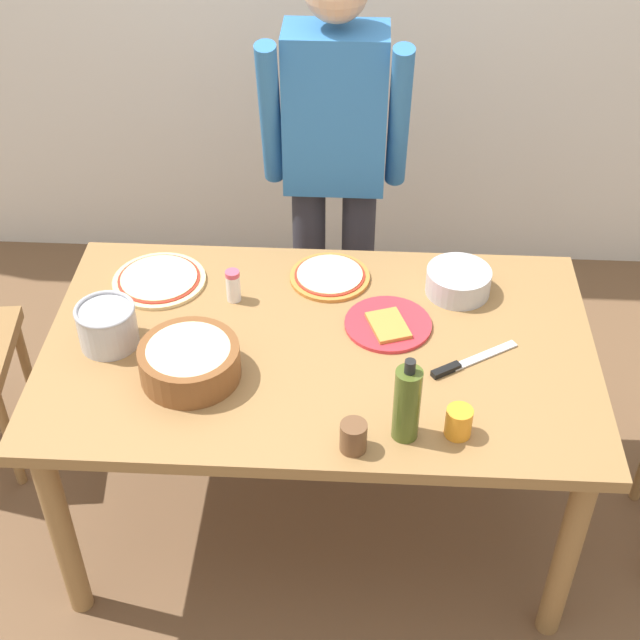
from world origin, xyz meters
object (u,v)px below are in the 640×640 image
at_px(mixing_bowl_steel, 458,281).
at_px(cup_small_brown, 353,437).
at_px(pizza_cooked_on_tray, 330,276).
at_px(plate_with_slice, 388,324).
at_px(olive_oil_bottle, 407,403).
at_px(chef_knife, 464,363).
at_px(popcorn_bowl, 189,359).
at_px(cup_orange, 459,422).
at_px(salt_shaker, 233,286).
at_px(pizza_raw_on_board, 159,280).
at_px(dining_table, 319,367).
at_px(steel_pot, 107,325).
at_px(person_cook, 334,160).

bearing_deg(mixing_bowl_steel, cup_small_brown, -114.48).
distance_m(pizza_cooked_on_tray, plate_with_slice, 0.29).
xyz_separation_m(olive_oil_bottle, chef_knife, (0.17, 0.28, -0.11)).
bearing_deg(cup_small_brown, mixing_bowl_steel, 65.52).
bearing_deg(mixing_bowl_steel, popcorn_bowl, -150.89).
height_order(olive_oil_bottle, cup_orange, olive_oil_bottle).
relative_size(plate_with_slice, chef_knife, 1.01).
height_order(salt_shaker, chef_knife, salt_shaker).
bearing_deg(salt_shaker, pizza_cooked_on_tray, 22.99).
bearing_deg(pizza_cooked_on_tray, mixing_bowl_steel, -6.55).
relative_size(popcorn_bowl, mixing_bowl_steel, 1.40).
height_order(plate_with_slice, popcorn_bowl, popcorn_bowl).
bearing_deg(mixing_bowl_steel, pizza_raw_on_board, -179.88).
relative_size(dining_table, olive_oil_bottle, 6.25).
bearing_deg(steel_pot, cup_small_brown, -27.58).
height_order(plate_with_slice, chef_knife, plate_with_slice).
xyz_separation_m(steel_pot, cup_small_brown, (0.72, -0.37, -0.02)).
xyz_separation_m(dining_table, plate_with_slice, (0.20, 0.09, 0.10)).
distance_m(pizza_cooked_on_tray, chef_knife, 0.56).
distance_m(person_cook, salt_shaker, 0.64).
bearing_deg(olive_oil_bottle, popcorn_bowl, 161.86).
height_order(dining_table, plate_with_slice, plate_with_slice).
height_order(popcorn_bowl, steel_pot, steel_pot).
bearing_deg(person_cook, salt_shaker, -116.94).
bearing_deg(olive_oil_bottle, cup_orange, 4.48).
relative_size(person_cook, olive_oil_bottle, 6.33).
bearing_deg(pizza_cooked_on_tray, pizza_raw_on_board, -174.90).
relative_size(cup_small_brown, salt_shaker, 0.80).
xyz_separation_m(steel_pot, salt_shaker, (0.33, 0.22, -0.01)).
bearing_deg(cup_small_brown, popcorn_bowl, 151.54).
xyz_separation_m(dining_table, steel_pot, (-0.61, -0.03, 0.16)).
bearing_deg(olive_oil_bottle, salt_shaker, 133.48).
relative_size(pizza_cooked_on_tray, cup_small_brown, 2.99).
relative_size(plate_with_slice, popcorn_bowl, 0.93).
bearing_deg(person_cook, cup_small_brown, -85.16).
height_order(pizza_cooked_on_tray, plate_with_slice, plate_with_slice).
xyz_separation_m(person_cook, olive_oil_bottle, (0.23, -1.10, -0.07)).
relative_size(pizza_raw_on_board, plate_with_slice, 1.13).
xyz_separation_m(pizza_raw_on_board, cup_orange, (0.90, -0.61, 0.03)).
distance_m(pizza_cooked_on_tray, mixing_bowl_steel, 0.40).
relative_size(person_cook, cup_orange, 19.06).
relative_size(pizza_raw_on_board, steel_pot, 1.69).
height_order(pizza_raw_on_board, cup_small_brown, cup_small_brown).
height_order(olive_oil_bottle, cup_small_brown, olive_oil_bottle).
distance_m(steel_pot, cup_orange, 1.03).
height_order(mixing_bowl_steel, salt_shaker, salt_shaker).
relative_size(person_cook, pizza_raw_on_board, 5.52).
xyz_separation_m(plate_with_slice, salt_shaker, (-0.47, 0.11, 0.04)).
xyz_separation_m(pizza_raw_on_board, steel_pot, (-0.09, -0.30, 0.06)).
bearing_deg(cup_small_brown, pizza_cooked_on_tray, 97.34).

